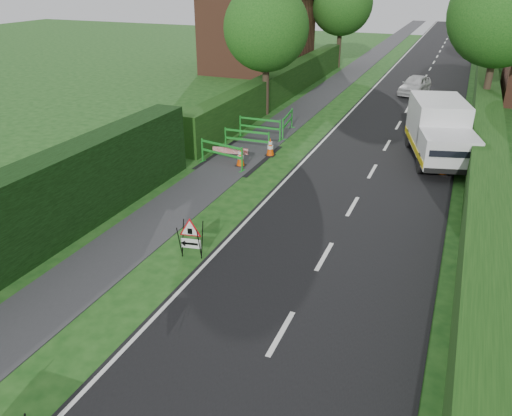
# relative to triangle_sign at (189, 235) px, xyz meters

# --- Properties ---
(ground) EXTENTS (120.00, 120.00, 0.00)m
(ground) POSITION_rel_triangle_sign_xyz_m (0.88, -3.03, -0.71)
(ground) COLOR #164213
(ground) RESTS_ON ground
(road_surface) EXTENTS (6.00, 90.00, 0.02)m
(road_surface) POSITION_rel_triangle_sign_xyz_m (3.38, 31.97, -0.71)
(road_surface) COLOR black
(road_surface) RESTS_ON ground
(footpath) EXTENTS (2.00, 90.00, 0.02)m
(footpath) POSITION_rel_triangle_sign_xyz_m (-2.12, 31.97, -0.71)
(footpath) COLOR #2D2D30
(footpath) RESTS_ON ground
(hedge_west_far) EXTENTS (1.00, 24.00, 1.80)m
(hedge_west_far) POSITION_rel_triangle_sign_xyz_m (-4.12, 18.97, -0.71)
(hedge_west_far) COLOR #14380F
(hedge_west_far) RESTS_ON ground
(hedge_east) EXTENTS (1.20, 50.00, 1.50)m
(hedge_east) POSITION_rel_triangle_sign_xyz_m (7.38, 12.97, -0.71)
(hedge_east) COLOR #14380F
(hedge_east) RESTS_ON ground
(house_west) EXTENTS (7.50, 7.40, 7.88)m
(house_west) POSITION_rel_triangle_sign_xyz_m (-9.12, 26.97, 2.18)
(house_west) COLOR brown
(house_west) RESTS_ON ground
(tree_nw) EXTENTS (4.40, 4.40, 6.70)m
(tree_nw) POSITION_rel_triangle_sign_xyz_m (-3.72, 14.97, 3.77)
(tree_nw) COLOR #2D2116
(tree_nw) RESTS_ON ground
(tree_ne) EXTENTS (5.20, 5.20, 7.79)m
(tree_ne) POSITION_rel_triangle_sign_xyz_m (7.28, 18.97, 4.46)
(tree_ne) COLOR #2D2116
(tree_ne) RESTS_ON ground
(tree_fw) EXTENTS (4.80, 4.80, 7.24)m
(tree_fw) POSITION_rel_triangle_sign_xyz_m (-3.72, 30.97, 4.12)
(tree_fw) COLOR #2D2116
(tree_fw) RESTS_ON ground
(tree_fe) EXTENTS (4.20, 4.20, 6.33)m
(tree_fe) POSITION_rel_triangle_sign_xyz_m (7.28, 34.97, 3.51)
(tree_fe) COLOR #2D2116
(tree_fe) RESTS_ON ground
(triangle_sign) EXTENTS (0.82, 0.82, 1.02)m
(triangle_sign) POSITION_rel_triangle_sign_xyz_m (0.00, 0.00, 0.00)
(triangle_sign) COLOR black
(triangle_sign) RESTS_ON ground
(works_van) EXTENTS (3.23, 5.47, 2.35)m
(works_van) POSITION_rel_triangle_sign_xyz_m (5.54, 11.01, 0.53)
(works_van) COLOR silver
(works_van) RESTS_ON ground
(traffic_cone_0) EXTENTS (0.38, 0.38, 0.79)m
(traffic_cone_0) POSITION_rel_triangle_sign_xyz_m (5.96, 9.21, -0.32)
(traffic_cone_0) COLOR black
(traffic_cone_0) RESTS_ON ground
(traffic_cone_1) EXTENTS (0.38, 0.38, 0.79)m
(traffic_cone_1) POSITION_rel_triangle_sign_xyz_m (5.75, 10.35, -0.32)
(traffic_cone_1) COLOR black
(traffic_cone_1) RESTS_ON ground
(traffic_cone_2) EXTENTS (0.38, 0.38, 0.79)m
(traffic_cone_2) POSITION_rel_triangle_sign_xyz_m (6.29, 12.18, -0.32)
(traffic_cone_2) COLOR black
(traffic_cone_2) RESTS_ON ground
(traffic_cone_3) EXTENTS (0.38, 0.38, 0.79)m
(traffic_cone_3) POSITION_rel_triangle_sign_xyz_m (-1.67, 7.07, -0.32)
(traffic_cone_3) COLOR black
(traffic_cone_3) RESTS_ON ground
(traffic_cone_4) EXTENTS (0.38, 0.38, 0.79)m
(traffic_cone_4) POSITION_rel_triangle_sign_xyz_m (-1.01, 8.69, -0.32)
(traffic_cone_4) COLOR black
(traffic_cone_4) RESTS_ON ground
(ped_barrier_0) EXTENTS (2.09, 0.76, 1.00)m
(ped_barrier_0) POSITION_rel_triangle_sign_xyz_m (-2.33, 6.71, -0.08)
(ped_barrier_0) COLOR #198E24
(ped_barrier_0) RESTS_ON ground
(ped_barrier_1) EXTENTS (2.07, 0.44, 1.00)m
(ped_barrier_1) POSITION_rel_triangle_sign_xyz_m (-2.12, 8.74, -0.08)
(ped_barrier_1) COLOR #198E24
(ped_barrier_1) RESTS_ON ground
(ped_barrier_2) EXTENTS (2.06, 0.37, 1.00)m
(ped_barrier_2) POSITION_rel_triangle_sign_xyz_m (-2.32, 10.74, -0.08)
(ped_barrier_2) COLOR #198E24
(ped_barrier_2) RESTS_ON ground
(ped_barrier_3) EXTENTS (0.59, 2.09, 1.00)m
(ped_barrier_3) POSITION_rel_triangle_sign_xyz_m (-1.39, 11.98, -0.08)
(ped_barrier_3) COLOR #198E24
(ped_barrier_3) RESTS_ON ground
(redwhite_plank) EXTENTS (1.48, 0.31, 0.25)m
(redwhite_plank) POSITION_rel_triangle_sign_xyz_m (-2.30, 7.44, -0.71)
(redwhite_plank) COLOR red
(redwhite_plank) RESTS_ON ground
(hatchback_car) EXTENTS (1.96, 3.61, 1.16)m
(hatchback_car) POSITION_rel_triangle_sign_xyz_m (3.24, 23.24, -0.13)
(hatchback_car) COLOR silver
(hatchback_car) RESTS_ON ground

